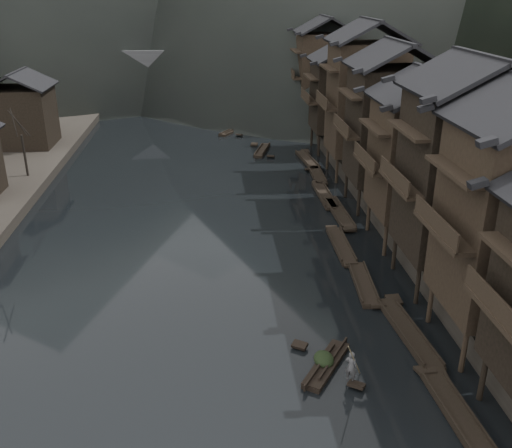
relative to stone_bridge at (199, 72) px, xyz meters
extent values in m
plane|color=black|center=(0.00, -72.00, -5.11)|extent=(300.00, 300.00, 0.00)
cube|color=#2D2823|center=(35.00, -32.00, -4.21)|extent=(40.00, 200.00, 1.80)
cylinder|color=black|center=(14.20, -77.60, -3.81)|extent=(0.30, 0.30, 2.90)
cube|color=black|center=(13.30, -80.00, 1.07)|extent=(1.20, 5.70, 0.25)
cylinder|color=black|center=(14.20, -75.40, -3.81)|extent=(0.30, 0.30, 2.90)
cylinder|color=black|center=(14.20, -70.60, -3.81)|extent=(0.30, 0.30, 2.90)
cylinder|color=black|center=(16.95, -70.60, -3.81)|extent=(0.30, 0.30, 2.90)
cube|color=black|center=(13.30, -73.00, 1.93)|extent=(1.20, 5.70, 0.25)
cylinder|color=black|center=(14.20, -68.40, -3.81)|extent=(0.30, 0.30, 2.90)
cylinder|color=black|center=(14.20, -63.60, -3.81)|extent=(0.30, 0.30, 2.90)
cylinder|color=black|center=(16.95, -68.40, -3.81)|extent=(0.30, 0.30, 2.90)
cylinder|color=black|center=(16.95, -63.60, -3.81)|extent=(0.30, 0.30, 2.90)
cube|color=black|center=(17.30, -66.00, 2.66)|extent=(7.00, 6.00, 10.34)
cube|color=black|center=(13.30, -66.00, 2.14)|extent=(1.20, 5.70, 0.25)
cylinder|color=black|center=(14.20, -61.40, -3.81)|extent=(0.30, 0.30, 2.90)
cylinder|color=black|center=(14.20, -56.60, -3.81)|extent=(0.30, 0.30, 2.90)
cylinder|color=black|center=(16.95, -61.40, -3.81)|extent=(0.30, 0.30, 2.90)
cylinder|color=black|center=(16.95, -56.60, -3.81)|extent=(0.30, 0.30, 2.90)
cube|color=black|center=(17.30, -59.00, 1.74)|extent=(7.00, 6.00, 8.49)
cube|color=black|center=(13.30, -59.00, 1.31)|extent=(1.20, 5.70, 0.25)
cylinder|color=black|center=(14.20, -53.40, -3.81)|extent=(0.30, 0.30, 2.90)
cylinder|color=black|center=(14.20, -48.60, -3.81)|extent=(0.30, 0.30, 2.90)
cylinder|color=black|center=(16.95, -53.40, -3.81)|extent=(0.30, 0.30, 2.90)
cylinder|color=black|center=(16.95, -48.60, -3.81)|extent=(0.30, 0.30, 2.90)
cube|color=black|center=(17.30, -51.00, 2.38)|extent=(7.00, 6.00, 9.78)
cube|color=black|center=(13.30, -51.00, 1.89)|extent=(1.20, 5.70, 0.25)
cylinder|color=black|center=(14.20, -44.40, -3.81)|extent=(0.30, 0.30, 2.90)
cylinder|color=black|center=(14.20, -39.60, -3.81)|extent=(0.30, 0.30, 2.90)
cylinder|color=black|center=(16.95, -44.40, -3.81)|extent=(0.30, 0.30, 2.90)
cylinder|color=black|center=(16.95, -39.60, -3.81)|extent=(0.30, 0.30, 2.90)
cube|color=black|center=(17.30, -42.00, 2.99)|extent=(7.00, 6.00, 10.99)
cube|color=black|center=(13.30, -42.00, 2.44)|extent=(1.20, 5.70, 0.25)
cylinder|color=black|center=(14.20, -34.40, -3.81)|extent=(0.30, 0.30, 2.90)
cylinder|color=black|center=(14.20, -29.60, -3.81)|extent=(0.30, 0.30, 2.90)
cylinder|color=black|center=(16.95, -34.40, -3.81)|extent=(0.30, 0.30, 2.90)
cylinder|color=black|center=(16.95, -29.60, -3.81)|extent=(0.30, 0.30, 2.90)
cube|color=black|center=(17.30, -32.00, 1.49)|extent=(7.00, 6.00, 8.01)
cube|color=black|center=(13.30, -32.00, 1.09)|extent=(1.20, 5.70, 0.25)
cylinder|color=black|center=(14.20, -22.40, -3.81)|extent=(0.30, 0.30, 2.90)
cylinder|color=black|center=(14.20, -17.60, -3.81)|extent=(0.30, 0.30, 2.90)
cylinder|color=black|center=(16.95, -22.40, -3.81)|extent=(0.30, 0.30, 2.90)
cylinder|color=black|center=(16.95, -17.60, -3.81)|extent=(0.30, 0.30, 2.90)
cube|color=black|center=(17.30, -20.00, 2.59)|extent=(7.00, 6.00, 10.19)
cube|color=black|center=(13.30, -20.00, 2.08)|extent=(1.20, 5.70, 0.25)
cube|color=black|center=(-20.50, -30.00, -0.51)|extent=(6.50, 6.50, 6.80)
cylinder|color=black|center=(-17.00, -42.32, -1.81)|extent=(0.24, 0.24, 4.19)
cube|color=black|center=(12.61, -79.07, -4.96)|extent=(1.43, 6.83, 0.30)
cube|color=black|center=(12.61, -79.07, -4.78)|extent=(1.48, 6.69, 0.10)
cube|color=black|center=(12.77, -75.82, -4.82)|extent=(0.98, 0.88, 0.35)
cube|color=black|center=(12.51, -71.86, -4.96)|extent=(1.69, 7.59, 0.30)
cube|color=black|center=(12.51, -71.86, -4.78)|extent=(1.73, 7.44, 0.10)
cube|color=black|center=(12.79, -68.26, -4.82)|extent=(1.00, 0.99, 0.36)
cube|color=black|center=(12.23, -75.46, -4.82)|extent=(1.00, 0.99, 0.36)
cube|color=black|center=(11.41, -65.94, -4.96)|extent=(1.53, 6.05, 0.30)
cube|color=black|center=(11.41, -65.94, -4.78)|extent=(1.58, 5.93, 0.10)
cube|color=black|center=(11.20, -63.07, -4.82)|extent=(0.99, 0.81, 0.33)
cube|color=black|center=(11.62, -68.80, -4.82)|extent=(0.99, 0.81, 0.33)
cube|color=black|center=(11.24, -59.80, -4.96)|extent=(1.17, 6.54, 0.30)
cube|color=black|center=(11.24, -59.80, -4.78)|extent=(1.23, 6.41, 0.10)
cube|color=black|center=(11.21, -56.66, -4.82)|extent=(0.94, 0.81, 0.34)
cube|color=black|center=(11.28, -62.93, -4.82)|extent=(0.94, 0.81, 0.34)
cube|color=black|center=(12.59, -53.29, -4.96)|extent=(1.29, 7.46, 0.30)
cube|color=black|center=(12.59, -53.29, -4.78)|extent=(1.34, 7.31, 0.10)
cube|color=black|center=(12.68, -49.72, -4.82)|extent=(0.96, 0.93, 0.36)
cube|color=black|center=(12.50, -56.86, -4.82)|extent=(0.96, 0.93, 0.36)
cube|color=black|center=(12.15, -48.43, -4.96)|extent=(1.15, 7.31, 0.30)
cube|color=black|center=(12.15, -48.43, -4.78)|extent=(1.20, 7.16, 0.10)
cube|color=black|center=(12.17, -44.92, -4.82)|extent=(0.94, 0.90, 0.36)
cube|color=black|center=(12.13, -51.93, -4.82)|extent=(0.94, 0.90, 0.36)
cube|color=black|center=(12.62, -42.27, -4.96)|extent=(1.23, 5.95, 0.30)
cube|color=black|center=(12.62, -42.27, -4.78)|extent=(1.28, 5.83, 0.10)
cube|color=black|center=(12.56, -39.42, -4.82)|extent=(0.95, 0.75, 0.32)
cube|color=black|center=(12.68, -45.11, -4.82)|extent=(0.95, 0.75, 0.32)
cube|color=black|center=(12.51, -36.63, -4.96)|extent=(1.79, 7.46, 0.30)
cube|color=black|center=(12.51, -36.63, -4.78)|extent=(1.83, 7.31, 0.10)
cube|color=black|center=(12.85, -33.10, -4.82)|extent=(1.02, 0.99, 0.36)
cube|color=black|center=(12.18, -40.16, -4.82)|extent=(1.02, 0.99, 0.36)
cube|color=black|center=(7.72, -32.02, -4.96)|extent=(2.54, 5.85, 0.30)
cube|color=black|center=(7.72, -32.02, -4.78)|extent=(2.55, 5.76, 0.10)
cube|color=black|center=(6.96, -29.34, -4.82)|extent=(1.01, 0.92, 0.32)
cube|color=black|center=(8.48, -34.70, -4.82)|extent=(1.01, 0.92, 0.32)
cube|color=black|center=(4.19, -22.23, -4.96)|extent=(3.26, 4.48, 0.30)
cube|color=black|center=(4.19, -22.23, -4.78)|extent=(3.26, 4.42, 0.10)
cube|color=black|center=(3.03, -20.33, -4.82)|extent=(1.03, 0.94, 0.29)
cube|color=black|center=(5.35, -24.13, -4.82)|extent=(1.03, 0.94, 0.29)
cube|color=#4C4C4F|center=(0.00, 0.00, 2.09)|extent=(40.00, 6.00, 1.60)
cube|color=#4C4C4F|center=(0.00, -2.70, 3.39)|extent=(40.00, 0.50, 1.00)
cube|color=#4C4C4F|center=(0.00, 2.70, 3.39)|extent=(40.00, 0.50, 1.00)
cube|color=#4C4C4F|center=(-14.00, 0.00, -1.91)|extent=(3.20, 6.00, 6.40)
cube|color=#4C4C4F|center=(-4.50, 0.00, -1.91)|extent=(3.20, 6.00, 6.40)
cube|color=#4C4C4F|center=(4.50, 0.00, -1.91)|extent=(3.20, 6.00, 6.40)
cube|color=#4C4C4F|center=(14.00, 0.00, -1.91)|extent=(3.20, 6.00, 6.40)
cube|color=black|center=(7.20, -74.49, -4.96)|extent=(3.25, 4.30, 0.30)
cube|color=black|center=(7.20, -74.49, -4.78)|extent=(3.24, 4.25, 0.10)
cube|color=black|center=(6.04, -72.68, -4.82)|extent=(1.00, 0.92, 0.29)
cube|color=black|center=(8.37, -76.30, -4.82)|extent=(1.00, 0.92, 0.29)
ellipsoid|color=black|center=(7.08, -74.30, -4.35)|extent=(1.07, 1.40, 0.64)
imported|color=#555457|center=(8.13, -75.93, -3.80)|extent=(0.76, 0.71, 1.74)
cylinder|color=#8C7A51|center=(8.33, -75.93, -1.19)|extent=(1.48, 2.14, 3.48)
camera|label=1|loc=(1.40, -99.08, 13.71)|focal=40.00mm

